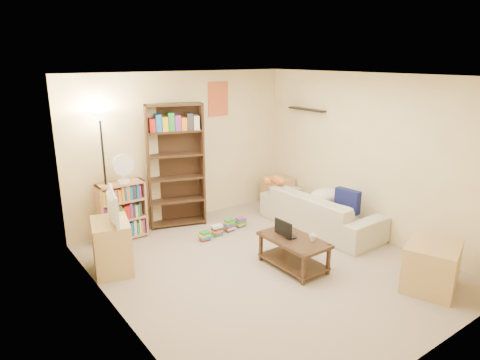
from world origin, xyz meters
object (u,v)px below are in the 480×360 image
object	(u,v)px
sofa	(320,211)
side_table	(277,192)
coffee_table	(294,249)
television	(108,207)
mug	(313,238)
tabby_cat	(275,180)
short_bookshelf	(122,211)
tall_bookshelf	(176,163)
end_cabinet	(431,266)
tv_stand	(112,246)
floor_lamp	(102,139)
laptop	(290,234)
desk_fan	(123,168)

from	to	relation	value
sofa	side_table	size ratio (longest dim) A/B	3.91
coffee_table	television	world-z (taller)	television
mug	tabby_cat	bearing A→B (deg)	64.04
mug	short_bookshelf	xyz separation A→B (m)	(-1.62, 2.44, -0.01)
sofa	tall_bookshelf	bearing A→B (deg)	48.38
sofa	short_bookshelf	bearing A→B (deg)	60.26
side_table	end_cabinet	xyz separation A→B (m)	(-0.45, -3.36, 0.02)
tv_stand	short_bookshelf	xyz separation A→B (m)	(0.50, 0.90, 0.11)
tv_stand	side_table	xyz separation A→B (m)	(3.42, 0.66, -0.07)
floor_lamp	tall_bookshelf	bearing A→B (deg)	0.00
television	tv_stand	bearing A→B (deg)	0.00
sofa	end_cabinet	bearing A→B (deg)	171.16
short_bookshelf	sofa	bearing A→B (deg)	-28.38
tv_stand	short_bookshelf	distance (m)	1.04
laptop	tall_bookshelf	xyz separation A→B (m)	(-0.57, 2.15, 0.64)
floor_lamp	side_table	size ratio (longest dim) A/B	3.69
short_bookshelf	desk_fan	xyz separation A→B (m)	(0.05, -0.04, 0.69)
desk_fan	floor_lamp	xyz separation A→B (m)	(-0.25, 0.08, 0.45)
tabby_cat	desk_fan	size ratio (longest dim) A/B	1.09
coffee_table	side_table	distance (m)	2.46
mug	laptop	bearing A→B (deg)	105.85
desk_fan	coffee_table	bearing A→B (deg)	-56.93
floor_lamp	end_cabinet	xyz separation A→B (m)	(2.67, -3.64, -1.30)
desk_fan	end_cabinet	distance (m)	4.39
coffee_table	mug	xyz separation A→B (m)	(0.14, -0.20, 0.19)
coffee_table	side_table	bearing A→B (deg)	53.48
tabby_cat	short_bookshelf	xyz separation A→B (m)	(-2.46, 0.70, -0.24)
sofa	side_table	xyz separation A→B (m)	(0.17, 1.26, -0.04)
desk_fan	tall_bookshelf	bearing A→B (deg)	4.76
coffee_table	television	bearing A→B (deg)	145.31
short_bookshelf	floor_lamp	world-z (taller)	floor_lamp
sofa	tv_stand	size ratio (longest dim) A/B	3.06
mug	end_cabinet	world-z (taller)	end_cabinet
tall_bookshelf	desk_fan	bearing A→B (deg)	-157.32
end_cabinet	laptop	bearing A→B (deg)	122.30
tabby_cat	tv_stand	size ratio (longest dim) A/B	0.69
side_table	desk_fan	bearing A→B (deg)	176.07
coffee_table	tall_bookshelf	xyz separation A→B (m)	(-0.52, 2.27, 0.80)
television	sofa	bearing A→B (deg)	-86.13
tabby_cat	coffee_table	xyz separation A→B (m)	(-0.98, -1.54, -0.42)
mug	short_bookshelf	distance (m)	2.93
coffee_table	end_cabinet	xyz separation A→B (m)	(0.99, -1.37, 0.02)
laptop	coffee_table	bearing A→B (deg)	170.25
sofa	side_table	distance (m)	1.27
laptop	desk_fan	xyz separation A→B (m)	(-1.48, 2.07, 0.71)
tall_bookshelf	desk_fan	world-z (taller)	tall_bookshelf
coffee_table	end_cabinet	size ratio (longest dim) A/B	1.38
television	mug	bearing A→B (deg)	-111.72
sofa	tv_stand	xyz separation A→B (m)	(-3.25, 0.59, 0.04)
floor_lamp	mug	bearing A→B (deg)	-53.60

